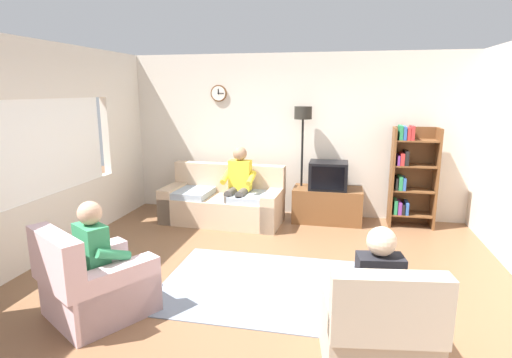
{
  "coord_description": "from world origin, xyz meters",
  "views": [
    {
      "loc": [
        0.8,
        -4.23,
        2.1
      ],
      "look_at": [
        -0.29,
        0.87,
        0.96
      ],
      "focal_mm": 28.6,
      "sensor_mm": 36.0,
      "label": 1
    }
  ],
  "objects_px": {
    "couch": "(223,202)",
    "person_in_left_armchair": "(102,252)",
    "armchair_near_bookshelf": "(376,329)",
    "armchair_near_window": "(96,286)",
    "person_in_right_armchair": "(376,286)",
    "tv_stand": "(327,205)",
    "tv": "(328,175)",
    "bookshelf": "(410,175)",
    "floor_lamp": "(303,132)",
    "person_on_couch": "(238,182)"
  },
  "relations": [
    {
      "from": "couch",
      "to": "person_in_left_armchair",
      "type": "relative_size",
      "value": 1.73
    },
    {
      "from": "armchair_near_bookshelf",
      "to": "couch",
      "type": "bearing_deg",
      "value": 124.21
    },
    {
      "from": "armchair_near_window",
      "to": "person_in_right_armchair",
      "type": "relative_size",
      "value": 1.04
    },
    {
      "from": "tv_stand",
      "to": "tv",
      "type": "height_order",
      "value": "tv"
    },
    {
      "from": "bookshelf",
      "to": "floor_lamp",
      "type": "relative_size",
      "value": 0.86
    },
    {
      "from": "armchair_near_window",
      "to": "armchair_near_bookshelf",
      "type": "height_order",
      "value": "same"
    },
    {
      "from": "couch",
      "to": "person_in_right_armchair",
      "type": "relative_size",
      "value": 1.73
    },
    {
      "from": "tv_stand",
      "to": "floor_lamp",
      "type": "relative_size",
      "value": 0.59
    },
    {
      "from": "armchair_near_bookshelf",
      "to": "person_in_right_armchair",
      "type": "bearing_deg",
      "value": 98.24
    },
    {
      "from": "armchair_near_window",
      "to": "couch",
      "type": "bearing_deg",
      "value": 82.98
    },
    {
      "from": "floor_lamp",
      "to": "person_in_left_armchair",
      "type": "relative_size",
      "value": 1.65
    },
    {
      "from": "bookshelf",
      "to": "person_in_right_armchair",
      "type": "bearing_deg",
      "value": -102.0
    },
    {
      "from": "person_in_left_armchair",
      "to": "armchair_near_bookshelf",
      "type": "bearing_deg",
      "value": -6.03
    },
    {
      "from": "tv",
      "to": "armchair_near_bookshelf",
      "type": "distance_m",
      "value": 3.57
    },
    {
      "from": "tv",
      "to": "bookshelf",
      "type": "distance_m",
      "value": 1.25
    },
    {
      "from": "couch",
      "to": "bookshelf",
      "type": "height_order",
      "value": "bookshelf"
    },
    {
      "from": "couch",
      "to": "tv_stand",
      "type": "bearing_deg",
      "value": 11.29
    },
    {
      "from": "tv_stand",
      "to": "bookshelf",
      "type": "bearing_deg",
      "value": 3.31
    },
    {
      "from": "person_in_left_armchair",
      "to": "person_in_right_armchair",
      "type": "xyz_separation_m",
      "value": [
        2.48,
        -0.17,
        0.0
      ]
    },
    {
      "from": "person_in_left_armchair",
      "to": "person_in_right_armchair",
      "type": "bearing_deg",
      "value": -4.03
    },
    {
      "from": "bookshelf",
      "to": "armchair_near_window",
      "type": "relative_size",
      "value": 1.35
    },
    {
      "from": "armchair_near_bookshelf",
      "to": "person_in_left_armchair",
      "type": "relative_size",
      "value": 0.88
    },
    {
      "from": "floor_lamp",
      "to": "person_on_couch",
      "type": "relative_size",
      "value": 1.49
    },
    {
      "from": "couch",
      "to": "tv_stand",
      "type": "relative_size",
      "value": 1.77
    },
    {
      "from": "couch",
      "to": "tv",
      "type": "relative_size",
      "value": 3.24
    },
    {
      "from": "tv",
      "to": "person_on_couch",
      "type": "height_order",
      "value": "person_on_couch"
    },
    {
      "from": "couch",
      "to": "person_in_left_armchair",
      "type": "xyz_separation_m",
      "value": [
        -0.32,
        -2.93,
        0.29
      ]
    },
    {
      "from": "person_in_left_armchair",
      "to": "armchair_near_window",
      "type": "bearing_deg",
      "value": -121.33
    },
    {
      "from": "bookshelf",
      "to": "armchair_near_bookshelf",
      "type": "distance_m",
      "value": 3.7
    },
    {
      "from": "tv",
      "to": "armchair_near_window",
      "type": "xyz_separation_m",
      "value": [
        -2.03,
        -3.31,
        -0.48
      ]
    },
    {
      "from": "bookshelf",
      "to": "tv",
      "type": "bearing_deg",
      "value": -175.57
    },
    {
      "from": "couch",
      "to": "bookshelf",
      "type": "xyz_separation_m",
      "value": [
        2.9,
        0.4,
        0.5
      ]
    },
    {
      "from": "couch",
      "to": "person_in_left_armchair",
      "type": "bearing_deg",
      "value": -96.31
    },
    {
      "from": "floor_lamp",
      "to": "person_on_couch",
      "type": "distance_m",
      "value": 1.32
    },
    {
      "from": "couch",
      "to": "tv",
      "type": "xyz_separation_m",
      "value": [
        1.66,
        0.31,
        0.46
      ]
    },
    {
      "from": "bookshelf",
      "to": "person_in_left_armchair",
      "type": "distance_m",
      "value": 4.64
    },
    {
      "from": "bookshelf",
      "to": "person_on_couch",
      "type": "height_order",
      "value": "bookshelf"
    },
    {
      "from": "tv_stand",
      "to": "bookshelf",
      "type": "distance_m",
      "value": 1.35
    },
    {
      "from": "bookshelf",
      "to": "floor_lamp",
      "type": "xyz_separation_m",
      "value": [
        -1.68,
        0.03,
        0.64
      ]
    },
    {
      "from": "couch",
      "to": "person_on_couch",
      "type": "bearing_deg",
      "value": -21.34
    },
    {
      "from": "tv",
      "to": "armchair_near_bookshelf",
      "type": "relative_size",
      "value": 0.61
    },
    {
      "from": "tv_stand",
      "to": "armchair_near_window",
      "type": "distance_m",
      "value": 3.9
    },
    {
      "from": "person_in_right_armchair",
      "to": "tv_stand",
      "type": "bearing_deg",
      "value": 98.24
    },
    {
      "from": "tv_stand",
      "to": "person_in_left_armchair",
      "type": "distance_m",
      "value": 3.83
    },
    {
      "from": "tv",
      "to": "person_in_right_armchair",
      "type": "relative_size",
      "value": 0.54
    },
    {
      "from": "couch",
      "to": "tv_stand",
      "type": "distance_m",
      "value": 1.69
    },
    {
      "from": "tv_stand",
      "to": "armchair_near_bookshelf",
      "type": "bearing_deg",
      "value": -81.76
    },
    {
      "from": "armchair_near_bookshelf",
      "to": "tv_stand",
      "type": "bearing_deg",
      "value": 98.24
    },
    {
      "from": "tv_stand",
      "to": "bookshelf",
      "type": "xyz_separation_m",
      "value": [
        1.24,
        0.07,
        0.54
      ]
    },
    {
      "from": "couch",
      "to": "person_in_right_armchair",
      "type": "bearing_deg",
      "value": -55.19
    }
  ]
}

